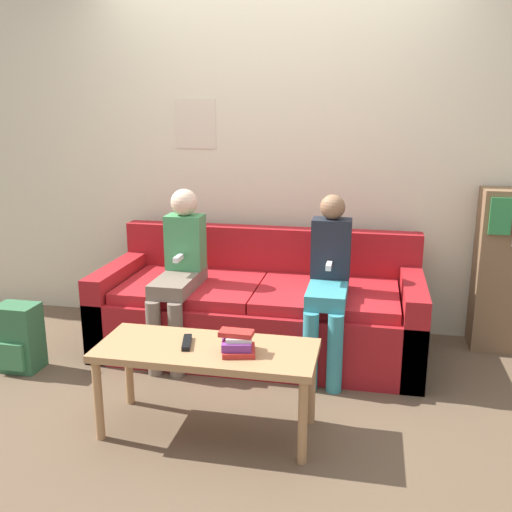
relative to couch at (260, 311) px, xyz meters
name	(u,v)px	position (x,y,z in m)	size (l,w,h in m)	color
ground_plane	(242,386)	(0.00, -0.55, -0.27)	(10.00, 10.00, 0.00)	brown
wall_back	(275,149)	(0.00, 0.53, 1.03)	(8.00, 0.06, 2.60)	beige
couch	(260,311)	(0.00, 0.00, 0.00)	(2.09, 0.88, 0.77)	maroon
coffee_table	(207,357)	(-0.06, -1.04, 0.13)	(1.08, 0.44, 0.46)	#AD7F51
person_left	(179,267)	(-0.49, -0.20, 0.34)	(0.24, 0.59, 1.09)	#756656
person_right	(329,277)	(0.46, -0.20, 0.32)	(0.24, 0.59, 1.08)	teal
tv_remote	(187,342)	(-0.16, -1.03, 0.20)	(0.08, 0.17, 0.02)	black
book_stack	(238,343)	(0.10, -1.08, 0.23)	(0.19, 0.18, 0.11)	red
backpack	(19,338)	(-1.40, -0.60, -0.06)	(0.25, 0.21, 0.42)	#336B42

